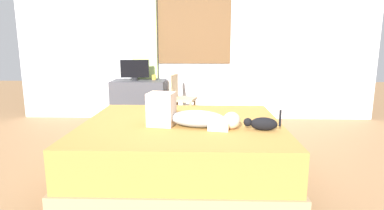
{
  "coord_description": "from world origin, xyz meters",
  "views": [
    {
      "loc": [
        0.11,
        -3.33,
        1.39
      ],
      "look_at": [
        -0.0,
        0.19,
        0.69
      ],
      "focal_mm": 29.84,
      "sensor_mm": 36.0,
      "label": 1
    }
  ],
  "objects": [
    {
      "name": "curtain_left",
      "position": [
        -0.9,
        2.35,
        1.25
      ],
      "size": [
        0.44,
        0.06,
        2.51
      ],
      "primitive_type": "cube",
      "color": "#ADCC75",
      "rests_on": "ground"
    },
    {
      "name": "tv_monitor",
      "position": [
        -1.03,
        2.07,
        0.92
      ],
      "size": [
        0.48,
        0.1,
        0.35
      ],
      "color": "black",
      "rests_on": "desk"
    },
    {
      "name": "ground_plane",
      "position": [
        0.0,
        0.0,
        0.0
      ],
      "size": [
        16.0,
        16.0,
        0.0
      ],
      "primitive_type": "plane",
      "color": "olive"
    },
    {
      "name": "bed",
      "position": [
        -0.1,
        -0.01,
        0.27
      ],
      "size": [
        2.17,
        1.93,
        0.54
      ],
      "color": "#997A56",
      "rests_on": "ground"
    },
    {
      "name": "cup",
      "position": [
        -0.72,
        2.16,
        0.78
      ],
      "size": [
        0.07,
        0.07,
        0.09
      ],
      "primitive_type": "cylinder",
      "color": "gold",
      "rests_on": "desk"
    },
    {
      "name": "back_wall_with_window",
      "position": [
        -0.0,
        2.47,
        1.45
      ],
      "size": [
        6.4,
        0.14,
        2.9
      ],
      "color": "silver",
      "rests_on": "ground"
    },
    {
      "name": "cat",
      "position": [
        0.69,
        -0.31,
        0.61
      ],
      "size": [
        0.36,
        0.15,
        0.21
      ],
      "color": "black",
      "rests_on": "bed"
    },
    {
      "name": "desk",
      "position": [
        -0.97,
        2.07,
        0.37
      ],
      "size": [
        0.9,
        0.56,
        0.74
      ],
      "color": "#38383D",
      "rests_on": "ground"
    },
    {
      "name": "person_lying",
      "position": [
        -0.03,
        -0.19,
        0.65
      ],
      "size": [
        0.94,
        0.4,
        0.34
      ],
      "color": "#8C939E",
      "rests_on": "bed"
    },
    {
      "name": "chair_by_desk",
      "position": [
        -0.26,
        1.86,
        0.51
      ],
      "size": [
        0.45,
        0.45,
        0.86
      ],
      "color": "tan",
      "rests_on": "ground"
    }
  ]
}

